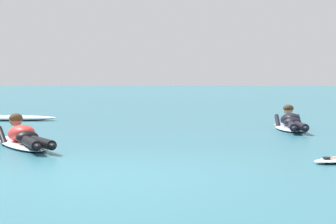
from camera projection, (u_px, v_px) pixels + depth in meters
ground_plane at (154, 119)px, 17.53m from camera, size 120.00×120.00×0.00m
surfer_near at (24, 138)px, 10.48m from camera, size 1.58×2.53×0.53m
surfer_far at (291, 123)px, 13.83m from camera, size 0.61×2.60×0.53m
whitewater_mid_left at (5, 118)px, 16.72m from camera, size 2.56×0.78×0.13m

